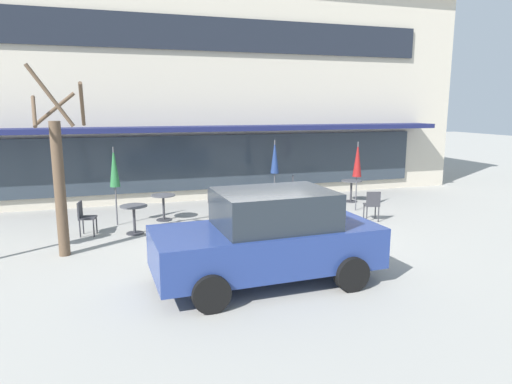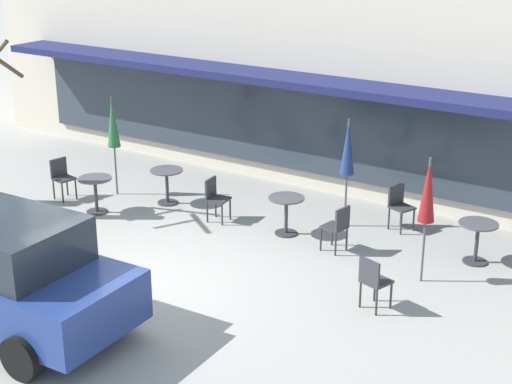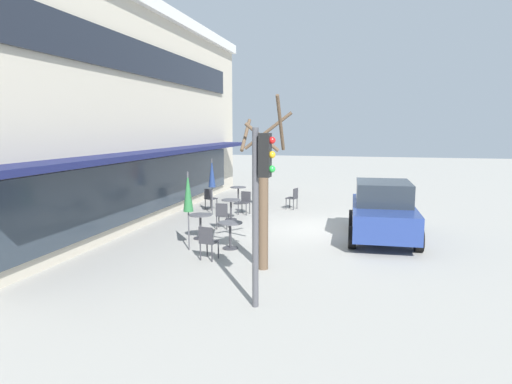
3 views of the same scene
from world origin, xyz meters
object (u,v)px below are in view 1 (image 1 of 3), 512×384
patio_umbrella_cream_folded (114,168)px  parked_sedan (268,237)px  cafe_table_near_wall (262,197)px  cafe_chair_1 (85,216)px  street_tree (59,177)px  cafe_chair_0 (301,196)px  patio_umbrella_corner_open (275,157)px  cafe_table_mid_patio (134,215)px  cafe_chair_4 (214,201)px  patio_umbrella_green_folded (357,160)px  cafe_chair_2 (372,204)px  cafe_table_by_tree (163,203)px  cafe_table_streetside (351,187)px  cafe_chair_3 (296,186)px

patio_umbrella_cream_folded → parked_sedan: patio_umbrella_cream_folded is taller
cafe_table_near_wall → cafe_chair_1: bearing=-169.6°
cafe_table_near_wall → street_tree: size_ratio=0.18×
cafe_chair_0 → patio_umbrella_corner_open: bearing=110.5°
cafe_chair_0 → cafe_chair_1: same height
cafe_table_mid_patio → parked_sedan: size_ratio=0.18×
cafe_chair_4 → parked_sedan: (-0.10, -5.19, 0.35)m
cafe_chair_0 → cafe_chair_1: 6.39m
patio_umbrella_cream_folded → cafe_chair_0: patio_umbrella_cream_folded is taller
patio_umbrella_green_folded → cafe_chair_2: 1.79m
street_tree → cafe_table_by_tree: bearing=45.9°
cafe_table_near_wall → street_tree: bearing=-155.5°
patio_umbrella_corner_open → cafe_chair_1: bearing=-161.8°
street_tree → parked_sedan: bearing=-36.9°
parked_sedan → cafe_table_mid_patio: bearing=118.1°
cafe_chair_1 → parked_sedan: (3.46, -4.42, 0.35)m
cafe_chair_0 → cafe_chair_2: same height
cafe_table_mid_patio → cafe_chair_1: bearing=169.5°
cafe_chair_0 → cafe_chair_2: (1.51, -1.69, 0.00)m
cafe_table_mid_patio → patio_umbrella_green_folded: bearing=5.5°
cafe_table_near_wall → cafe_chair_2: 3.32m
patio_umbrella_cream_folded → cafe_table_by_tree: bearing=6.8°
patio_umbrella_green_folded → cafe_chair_0: 2.11m
patio_umbrella_cream_folded → parked_sedan: (2.66, -5.27, -0.75)m
cafe_chair_1 → cafe_chair_2: same height
patio_umbrella_cream_folded → cafe_chair_4: size_ratio=2.47×
cafe_table_mid_patio → cafe_chair_1: cafe_chair_1 is taller
cafe_table_mid_patio → cafe_chair_4: cafe_chair_4 is taller
cafe_chair_0 → street_tree: street_tree is taller
parked_sedan → cafe_table_streetside: bearing=49.6°
cafe_table_mid_patio → cafe_chair_3: (5.63, 2.61, 0.01)m
cafe_chair_3 → street_tree: 8.31m
cafe_table_by_tree → cafe_table_near_wall: bearing=-1.1°
patio_umbrella_cream_folded → cafe_chair_2: 7.36m
patio_umbrella_green_folded → cafe_chair_3: patio_umbrella_green_folded is taller
cafe_chair_1 → patio_umbrella_green_folded: bearing=3.1°
cafe_table_near_wall → cafe_chair_0: (1.22, -0.20, 0.01)m
cafe_chair_2 → patio_umbrella_cream_folded: bearing=165.7°
cafe_table_streetside → cafe_chair_3: size_ratio=0.85×
cafe_table_mid_patio → patio_umbrella_corner_open: size_ratio=0.35×
cafe_chair_4 → street_tree: (-3.92, -2.32, 1.25)m
cafe_table_by_tree → patio_umbrella_green_folded: bearing=-5.4°
cafe_chair_3 → cafe_chair_4: 3.66m
cafe_chair_1 → cafe_chair_2: size_ratio=1.00×
patio_umbrella_cream_folded → cafe_chair_3: (6.05, 1.53, -1.10)m
cafe_table_by_tree → patio_umbrella_cream_folded: bearing=-173.2°
cafe_chair_4 → patio_umbrella_green_folded: bearing=-4.2°
cafe_table_by_tree → patio_umbrella_green_folded: patio_umbrella_green_folded is taller
patio_umbrella_green_folded → patio_umbrella_corner_open: (-2.22, 1.51, 0.00)m
cafe_chair_4 → patio_umbrella_cream_folded: bearing=178.4°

